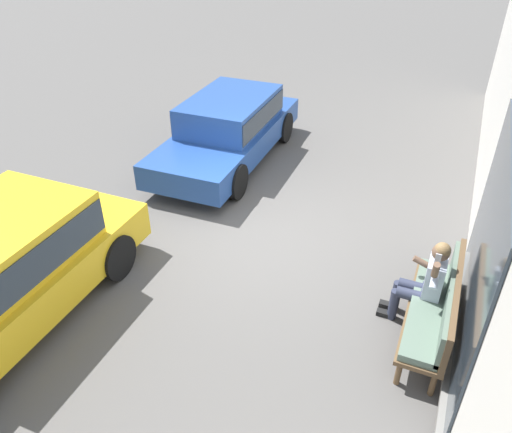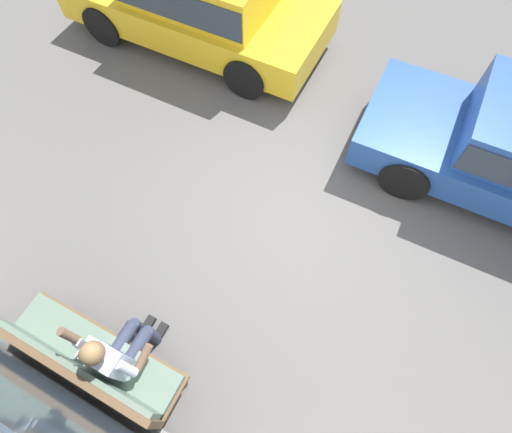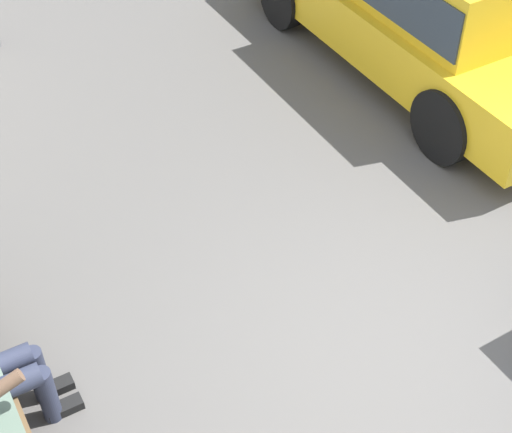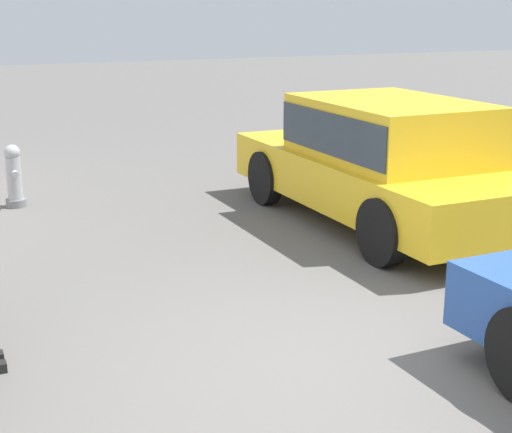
# 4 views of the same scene
# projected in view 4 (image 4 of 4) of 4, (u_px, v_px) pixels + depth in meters

# --- Properties ---
(ground_plane) EXTENTS (60.00, 60.00, 0.00)m
(ground_plane) POSITION_uv_depth(u_px,v_px,m) (327.00, 364.00, 5.73)
(ground_plane) COLOR #565451
(parked_car_mid) EXTENTS (4.42, 1.95, 1.48)m
(parked_car_mid) POSITION_uv_depth(u_px,v_px,m) (385.00, 157.00, 9.13)
(parked_car_mid) COLOR gold
(parked_car_mid) RESTS_ON ground_plane
(fire_hydrant) EXTENTS (0.38, 0.26, 0.81)m
(fire_hydrant) POSITION_uv_depth(u_px,v_px,m) (14.00, 177.00, 10.03)
(fire_hydrant) COLOR slate
(fire_hydrant) RESTS_ON ground_plane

